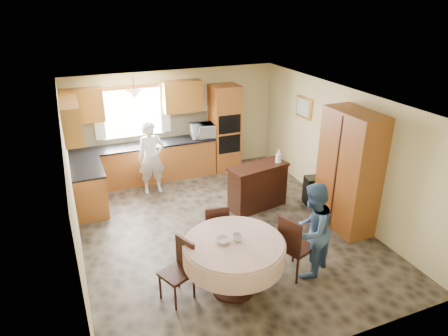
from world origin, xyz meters
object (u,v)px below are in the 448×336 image
Objects in this scene: chair_left at (180,267)px; dining_table at (234,252)px; oven_tower at (225,128)px; person_sink at (151,158)px; cupboard at (349,171)px; chair_back at (216,228)px; chair_right at (293,244)px; sideboard at (258,188)px; person_dining at (312,230)px.

dining_table is at bearing 54.26° from chair_left.
person_sink is (-1.98, -0.61, -0.25)m from oven_tower.
person_sink is at bearing 149.64° from chair_left.
cupboard is 1.52× the size of dining_table.
chair_back is at bearing -114.57° from oven_tower.
cupboard is at bearing -172.28° from chair_back.
person_sink reaches higher than chair_right.
cupboard is 2.16× the size of chair_right.
dining_table is 0.92m from chair_back.
chair_right is (1.74, -0.20, 0.06)m from chair_left.
oven_tower is 2.08m from person_sink.
chair_left is 1.76m from chair_right.
cupboard is (1.22, -1.24, 0.68)m from sideboard.
chair_right reaches higher than sideboard.
oven_tower is 4.38m from person_dining.
chair_left is 2.05m from person_dining.
chair_left is at bearing 168.14° from dining_table.
sideboard is at bearing 134.56° from cupboard.
sideboard is 2.60m from dining_table.
sideboard is at bearing 55.67° from dining_table.
person_sink is (0.40, 3.50, 0.29)m from chair_left.
chair_right is (-0.63, -4.31, -0.49)m from oven_tower.
oven_tower reaches higher than person_dining.
person_dining is at bearing 59.31° from chair_left.
oven_tower reaches higher than chair_back.
sideboard is 0.83× the size of dining_table.
oven_tower reaches higher than sideboard.
chair_back reaches higher than sideboard.
sideboard is at bearing -32.08° from chair_right.
dining_table is 0.96× the size of person_dining.
chair_left is at bearing -119.98° from oven_tower.
person_sink reaches higher than person_dining.
sideboard is 0.79× the size of person_dining.
dining_table is 0.92× the size of person_sink.
dining_table is at bearing 68.34° from chair_right.
person_sink is 1.04× the size of person_dining.
person_dining is (1.19, -0.99, 0.24)m from chair_back.
oven_tower reaches higher than person_sink.
sideboard is 1.87m from cupboard.
chair_right is at bearing -151.15° from cupboard.
dining_table is 1.54× the size of chair_back.
sideboard is at bearing -93.96° from oven_tower.
chair_left is at bearing 63.99° from chair_right.
chair_right is at bearing -98.32° from oven_tower.
chair_back is at bearing -71.32° from person_dining.
chair_left is (-2.23, -1.98, 0.07)m from sideboard.
person_dining is at bearing -3.67° from dining_table.
dining_table is (-1.46, -2.14, 0.22)m from sideboard.
person_sink reaches higher than dining_table.
dining_table is 1.27m from person_dining.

